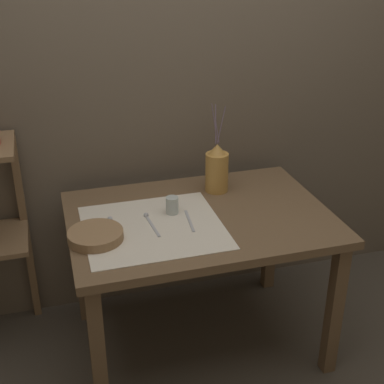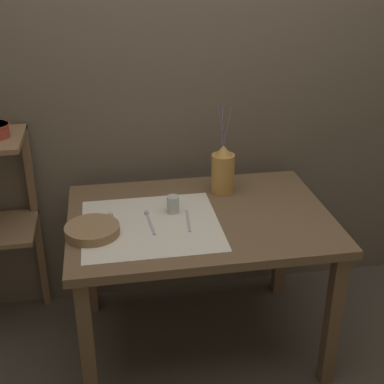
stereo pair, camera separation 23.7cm
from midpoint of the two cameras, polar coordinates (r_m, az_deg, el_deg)
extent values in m
plane|color=#473F35|center=(2.86, -1.75, -15.62)|extent=(12.00, 12.00, 0.00)
cube|color=brown|center=(2.75, -4.92, 11.17)|extent=(7.00, 0.06, 2.40)
cube|color=brown|center=(2.45, -1.98, -2.93)|extent=(1.19, 0.84, 0.04)
cube|color=brown|center=(2.31, -13.03, -16.83)|extent=(0.06, 0.06, 0.69)
cube|color=brown|center=(2.54, 12.33, -12.30)|extent=(0.06, 0.06, 0.69)
cube|color=brown|center=(2.89, -14.11, -7.40)|extent=(0.06, 0.06, 0.69)
cube|color=brown|center=(3.07, 6.18, -4.54)|extent=(0.06, 0.06, 0.69)
cube|color=brown|center=(2.90, -19.61, -3.87)|extent=(0.04, 0.04, 1.06)
cube|color=beige|center=(2.35, -7.06, -3.81)|extent=(0.60, 0.56, 0.00)
cylinder|color=#B7843D|center=(2.63, 0.08, 2.05)|extent=(0.11, 0.11, 0.20)
cone|color=#B7843D|center=(2.58, 0.08, 4.55)|extent=(0.08, 0.08, 0.05)
cylinder|color=slate|center=(2.53, -0.28, 7.28)|extent=(0.05, 0.05, 0.21)
cylinder|color=slate|center=(2.55, -0.14, 7.19)|extent=(0.01, 0.02, 0.19)
cylinder|color=slate|center=(2.53, 0.45, 7.06)|extent=(0.03, 0.03, 0.19)
cylinder|color=slate|center=(2.57, 0.04, 6.56)|extent=(0.02, 0.01, 0.13)
cylinder|color=#8E6B47|center=(2.29, -13.21, -4.65)|extent=(0.23, 0.23, 0.04)
cylinder|color=#B7C1BC|center=(2.43, -4.92, -1.48)|extent=(0.06, 0.06, 0.08)
cube|color=#A8A8AD|center=(2.34, -11.24, -4.09)|extent=(0.02, 0.20, 0.00)
sphere|color=#A8A8AD|center=(2.43, -11.54, -2.92)|extent=(0.02, 0.02, 0.02)
cube|color=#A8A8AD|center=(2.35, -7.14, -3.67)|extent=(0.03, 0.20, 0.00)
sphere|color=#A8A8AD|center=(2.44, -7.72, -2.54)|extent=(0.02, 0.02, 0.02)
cube|color=#A8A8AD|center=(2.38, -3.13, -3.16)|extent=(0.03, 0.20, 0.00)
camera|label=1|loc=(0.12, -92.86, -1.37)|focal=50.00mm
camera|label=2|loc=(0.12, 87.14, 1.37)|focal=50.00mm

